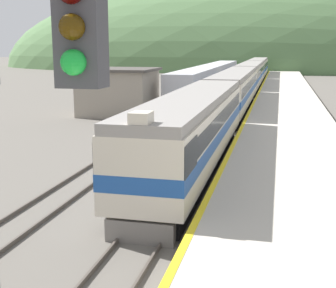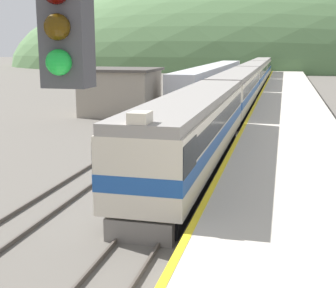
% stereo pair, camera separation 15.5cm
% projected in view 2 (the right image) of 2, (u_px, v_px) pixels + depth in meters
% --- Properties ---
extents(track_main, '(1.52, 180.00, 0.16)m').
position_uv_depth(track_main, '(253.00, 90.00, 67.81)').
color(track_main, '#4C443D').
rests_on(track_main, ground).
extents(track_siding, '(1.52, 180.00, 0.16)m').
position_uv_depth(track_siding, '(221.00, 89.00, 68.90)').
color(track_siding, '#4C443D').
rests_on(track_siding, ground).
extents(platform, '(6.54, 140.00, 0.91)m').
position_uv_depth(platform, '(289.00, 105.00, 47.56)').
color(platform, '#BCB5A5').
rests_on(platform, ground).
extents(distant_hills, '(165.25, 74.36, 53.36)m').
position_uv_depth(distant_hills, '(269.00, 68.00, 138.62)').
color(distant_hills, '#517547').
rests_on(distant_hills, ground).
extents(station_shed, '(6.85, 6.11, 4.30)m').
position_uv_depth(station_shed, '(120.00, 92.00, 43.11)').
color(station_shed, gray).
rests_on(station_shed, ground).
extents(express_train_lead_car, '(2.99, 19.84, 4.26)m').
position_uv_depth(express_train_lead_car, '(194.00, 129.00, 23.80)').
color(express_train_lead_car, black).
rests_on(express_train_lead_car, ground).
extents(carriage_second, '(2.98, 23.00, 3.90)m').
position_uv_depth(carriage_second, '(237.00, 90.00, 45.21)').
color(carriage_second, black).
rests_on(carriage_second, ground).
extents(carriage_third, '(2.98, 23.00, 3.90)m').
position_uv_depth(carriage_third, '(253.00, 75.00, 67.91)').
color(carriage_third, black).
rests_on(carriage_third, ground).
extents(carriage_fourth, '(2.98, 23.00, 3.90)m').
position_uv_depth(carriage_fourth, '(261.00, 68.00, 90.60)').
color(carriage_fourth, black).
rests_on(carriage_fourth, ground).
extents(siding_train, '(2.90, 41.93, 3.82)m').
position_uv_depth(siding_train, '(213.00, 80.00, 61.35)').
color(siding_train, black).
rests_on(siding_train, ground).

